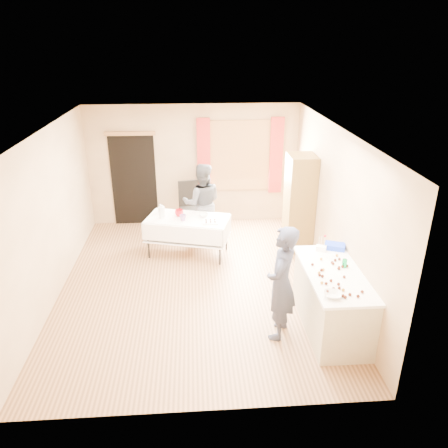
{
  "coord_description": "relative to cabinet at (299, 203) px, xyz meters",
  "views": [
    {
      "loc": [
        -0.0,
        -6.43,
        3.88
      ],
      "look_at": [
        0.46,
        0.0,
        1.09
      ],
      "focal_mm": 35.0,
      "sensor_mm": 36.0,
      "label": 1
    }
  ],
  "objects": [
    {
      "name": "door_lintel",
      "position": [
        -3.29,
        1.46,
        1.08
      ],
      "size": [
        1.05,
        0.06,
        0.08
      ],
      "primitive_type": "cube",
      "color": "olive",
      "rests_on": "wall_back"
    },
    {
      "name": "counter",
      "position": [
        -0.1,
        -2.58,
        -0.49
      ],
      "size": [
        0.79,
        1.67,
        0.91
      ],
      "color": "beige",
      "rests_on": "floor"
    },
    {
      "name": "cabinet",
      "position": [
        0.0,
        0.0,
        0.0
      ],
      "size": [
        0.5,
        0.6,
        1.88
      ],
      "primitive_type": "cube",
      "color": "brown",
      "rests_on": "floor"
    },
    {
      "name": "soda_can",
      "position": [
        0.06,
        -2.46,
        0.03
      ],
      "size": [
        0.07,
        0.07,
        0.12
      ],
      "primitive_type": "cylinder",
      "rotation": [
        0.0,
        0.0,
        0.14
      ],
      "color": "#047E34",
      "rests_on": "counter"
    },
    {
      "name": "foam_block",
      "position": [
        -0.12,
        -1.94,
        0.01
      ],
      "size": [
        0.18,
        0.15,
        0.08
      ],
      "primitive_type": "cube",
      "rotation": [
        0.0,
        0.0,
        -0.39
      ],
      "color": "white",
      "rests_on": "counter"
    },
    {
      "name": "pitcher",
      "position": [
        -2.6,
        -0.08,
        -0.08
      ],
      "size": [
        0.11,
        0.11,
        0.22
      ],
      "primitive_type": "cylinder",
      "rotation": [
        0.0,
        0.0,
        0.0
      ],
      "color": "silver",
      "rests_on": "party_table"
    },
    {
      "name": "wall_right",
      "position": [
        0.27,
        -1.24,
        0.36
      ],
      "size": [
        0.02,
        5.5,
        2.6
      ],
      "primitive_type": "cube",
      "color": "tan",
      "rests_on": "floor"
    },
    {
      "name": "doorway",
      "position": [
        -3.29,
        1.49,
        0.06
      ],
      "size": [
        0.95,
        0.04,
        2.0
      ],
      "primitive_type": "cube",
      "color": "black",
      "rests_on": "floor"
    },
    {
      "name": "cake_balls",
      "position": [
        -0.16,
        -2.73,
        -0.01
      ],
      "size": [
        0.52,
        1.13,
        0.04
      ],
      "color": "#3F2314",
      "rests_on": "counter"
    },
    {
      "name": "bottle",
      "position": [
        -2.65,
        0.2,
        -0.1
      ],
      "size": [
        0.14,
        0.14,
        0.17
      ],
      "primitive_type": "imported",
      "rotation": [
        0.0,
        0.0,
        -0.47
      ],
      "color": "white",
      "rests_on": "party_table"
    },
    {
      "name": "wall_back",
      "position": [
        -1.99,
        1.52,
        0.36
      ],
      "size": [
        4.5,
        0.02,
        2.6
      ],
      "primitive_type": "cube",
      "color": "tan",
      "rests_on": "floor"
    },
    {
      "name": "cup_red",
      "position": [
        -2.29,
        -0.01,
        -0.13
      ],
      "size": [
        0.26,
        0.26,
        0.12
      ],
      "primitive_type": "imported",
      "rotation": [
        0.0,
        0.0,
        -0.36
      ],
      "color": "red",
      "rests_on": "party_table"
    },
    {
      "name": "curtain_right",
      "position": [
        -0.21,
        1.43,
        0.56
      ],
      "size": [
        0.28,
        0.06,
        1.65
      ],
      "primitive_type": "cube",
      "color": "#A92B25",
      "rests_on": "wall_back"
    },
    {
      "name": "chair",
      "position": [
        -2.08,
        1.02,
        -0.62
      ],
      "size": [
        0.52,
        0.52,
        1.07
      ],
      "rotation": [
        0.0,
        0.0,
        0.2
      ],
      "color": "black",
      "rests_on": "floor"
    },
    {
      "name": "girl",
      "position": [
        -0.86,
        -2.68,
        -0.11
      ],
      "size": [
        0.89,
        0.83,
        1.65
      ],
      "primitive_type": "imported",
      "rotation": [
        0.0,
        0.0,
        -1.97
      ],
      "color": "#262A41",
      "rests_on": "floor"
    },
    {
      "name": "wall_left",
      "position": [
        -4.25,
        -1.24,
        0.36
      ],
      "size": [
        0.02,
        5.5,
        2.6
      ],
      "primitive_type": "cube",
      "color": "tan",
      "rests_on": "floor"
    },
    {
      "name": "mixing_bowl",
      "position": [
        -0.33,
        -3.18,
        -0.0
      ],
      "size": [
        0.32,
        0.32,
        0.05
      ],
      "primitive_type": "imported",
      "rotation": [
        0.0,
        0.0,
        -0.24
      ],
      "color": "white",
      "rests_on": "counter"
    },
    {
      "name": "ceiling",
      "position": [
        -1.99,
        -1.24,
        1.67
      ],
      "size": [
        4.5,
        5.5,
        0.02
      ],
      "primitive_type": "cube",
      "color": "white",
      "rests_on": "floor"
    },
    {
      "name": "woman",
      "position": [
        -1.84,
        0.48,
        -0.13
      ],
      "size": [
        0.8,
        0.63,
        1.62
      ],
      "primitive_type": "imported",
      "rotation": [
        0.0,
        0.0,
        3.13
      ],
      "color": "black",
      "rests_on": "floor"
    },
    {
      "name": "party_table",
      "position": [
        -2.14,
        -0.11,
        -0.49
      ],
      "size": [
        1.68,
        1.16,
        0.75
      ],
      "rotation": [
        0.0,
        0.0,
        -0.27
      ],
      "color": "black",
      "rests_on": "floor"
    },
    {
      "name": "floor",
      "position": [
        -1.99,
        -1.24,
        -0.95
      ],
      "size": [
        4.5,
        5.5,
        0.02
      ],
      "primitive_type": "cube",
      "color": "#9E7047",
      "rests_on": "ground"
    },
    {
      "name": "window_frame",
      "position": [
        -0.99,
        1.48,
        0.56
      ],
      "size": [
        1.32,
        0.06,
        1.52
      ],
      "primitive_type": "cube",
      "color": "olive",
      "rests_on": "wall_back"
    },
    {
      "name": "pastry_tray",
      "position": [
        -1.71,
        -0.37,
        -0.18
      ],
      "size": [
        0.29,
        0.22,
        0.02
      ],
      "primitive_type": "cube",
      "rotation": [
        0.0,
        0.0,
        -0.08
      ],
      "color": "white",
      "rests_on": "party_table"
    },
    {
      "name": "small_bowl",
      "position": [
        -1.83,
        -0.07,
        -0.16
      ],
      "size": [
        0.32,
        0.32,
        0.05
      ],
      "primitive_type": "imported",
      "rotation": [
        0.0,
        0.0,
        -0.56
      ],
      "color": "white",
      "rests_on": "party_table"
    },
    {
      "name": "cup_rainbow",
      "position": [
        -2.21,
        -0.24,
        -0.13
      ],
      "size": [
        0.22,
        0.22,
        0.11
      ],
      "primitive_type": "imported",
      "rotation": [
        0.0,
        0.0,
        -0.5
      ],
      "color": "red",
      "rests_on": "party_table"
    },
    {
      "name": "wall_front",
      "position": [
        -1.99,
        -4.0,
        0.36
      ],
      "size": [
        4.5,
        0.02,
        2.6
      ],
      "primitive_type": "cube",
      "color": "tan",
      "rests_on": "floor"
    },
    {
      "name": "window_pane",
      "position": [
        -0.99,
        1.46,
        0.56
      ],
      "size": [
        1.2,
        0.02,
        1.4
      ],
      "primitive_type": "cube",
      "color": "white",
      "rests_on": "wall_back"
    },
    {
      "name": "blue_basket",
      "position": [
        0.11,
        -1.88,
        0.01
      ],
      "size": [
        0.35,
        0.29,
        0.08
      ],
      "primitive_type": "cube",
      "rotation": [
        0.0,
        0.0,
        -0.37
      ],
      "color": "#1636D2",
      "rests_on": "counter"
    },
    {
      "name": "curtain_left",
      "position": [
        -1.77,
        1.43,
        0.56
      ],
      "size": [
        0.28,
        0.06,
        1.65
      ],
      "primitive_type": "cube",
      "color": "#A92B25",
      "rests_on": "wall_back"
    }
  ]
}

